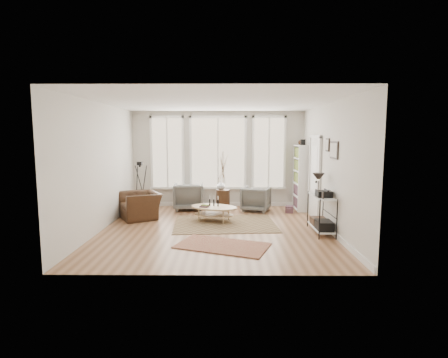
{
  "coord_description": "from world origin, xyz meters",
  "views": [
    {
      "loc": [
        0.27,
        -7.94,
        2.13
      ],
      "look_at": [
        0.2,
        0.6,
        1.1
      ],
      "focal_mm": 28.0,
      "sensor_mm": 36.0,
      "label": 1
    }
  ],
  "objects_px": {
    "armchair_right": "(256,199)",
    "armchair_left": "(189,196)",
    "low_shelf": "(321,210)",
    "coffee_table": "(214,210)",
    "side_table": "(223,183)",
    "bookcase": "(301,177)",
    "accent_chair": "(140,205)"
  },
  "relations": [
    {
      "from": "armchair_right",
      "to": "accent_chair",
      "type": "xyz_separation_m",
      "value": [
        -3.13,
        -0.93,
        -0.01
      ]
    },
    {
      "from": "accent_chair",
      "to": "side_table",
      "type": "bearing_deg",
      "value": 85.94
    },
    {
      "from": "side_table",
      "to": "accent_chair",
      "type": "bearing_deg",
      "value": -154.43
    },
    {
      "from": "low_shelf",
      "to": "side_table",
      "type": "bearing_deg",
      "value": 132.7
    },
    {
      "from": "armchair_left",
      "to": "side_table",
      "type": "relative_size",
      "value": 0.52
    },
    {
      "from": "armchair_left",
      "to": "armchair_right",
      "type": "distance_m",
      "value": 1.97
    },
    {
      "from": "bookcase",
      "to": "accent_chair",
      "type": "xyz_separation_m",
      "value": [
        -4.45,
        -1.15,
        -0.61
      ]
    },
    {
      "from": "accent_chair",
      "to": "coffee_table",
      "type": "bearing_deg",
      "value": 51.07
    },
    {
      "from": "bookcase",
      "to": "armchair_right",
      "type": "distance_m",
      "value": 1.47
    },
    {
      "from": "low_shelf",
      "to": "accent_chair",
      "type": "distance_m",
      "value": 4.61
    },
    {
      "from": "armchair_right",
      "to": "armchair_left",
      "type": "bearing_deg",
      "value": 12.52
    },
    {
      "from": "bookcase",
      "to": "coffee_table",
      "type": "xyz_separation_m",
      "value": [
        -2.5,
        -1.47,
        -0.66
      ]
    },
    {
      "from": "armchair_left",
      "to": "armchair_right",
      "type": "xyz_separation_m",
      "value": [
        1.97,
        -0.19,
        -0.04
      ]
    },
    {
      "from": "low_shelf",
      "to": "armchair_right",
      "type": "bearing_deg",
      "value": 118.84
    },
    {
      "from": "low_shelf",
      "to": "coffee_table",
      "type": "relative_size",
      "value": 0.94
    },
    {
      "from": "bookcase",
      "to": "armchair_right",
      "type": "xyz_separation_m",
      "value": [
        -1.32,
        -0.22,
        -0.6
      ]
    },
    {
      "from": "low_shelf",
      "to": "side_table",
      "type": "height_order",
      "value": "side_table"
    },
    {
      "from": "armchair_left",
      "to": "low_shelf",
      "type": "bearing_deg",
      "value": 138.93
    },
    {
      "from": "armchair_right",
      "to": "side_table",
      "type": "relative_size",
      "value": 0.46
    },
    {
      "from": "bookcase",
      "to": "low_shelf",
      "type": "relative_size",
      "value": 1.58
    },
    {
      "from": "armchair_right",
      "to": "accent_chair",
      "type": "height_order",
      "value": "armchair_right"
    },
    {
      "from": "coffee_table",
      "to": "armchair_left",
      "type": "relative_size",
      "value": 1.6
    },
    {
      "from": "accent_chair",
      "to": "low_shelf",
      "type": "bearing_deg",
      "value": 43.12
    },
    {
      "from": "low_shelf",
      "to": "accent_chair",
      "type": "xyz_separation_m",
      "value": [
        -4.4,
        1.37,
        -0.17
      ]
    },
    {
      "from": "side_table",
      "to": "accent_chair",
      "type": "distance_m",
      "value": 2.46
    },
    {
      "from": "side_table",
      "to": "armchair_right",
      "type": "bearing_deg",
      "value": -6.48
    },
    {
      "from": "low_shelf",
      "to": "coffee_table",
      "type": "height_order",
      "value": "low_shelf"
    },
    {
      "from": "low_shelf",
      "to": "armchair_left",
      "type": "height_order",
      "value": "low_shelf"
    },
    {
      "from": "low_shelf",
      "to": "armchair_right",
      "type": "xyz_separation_m",
      "value": [
        -1.27,
        2.3,
        -0.16
      ]
    },
    {
      "from": "bookcase",
      "to": "side_table",
      "type": "relative_size",
      "value": 1.23
    },
    {
      "from": "low_shelf",
      "to": "armchair_right",
      "type": "height_order",
      "value": "low_shelf"
    },
    {
      "from": "armchair_right",
      "to": "side_table",
      "type": "height_order",
      "value": "side_table"
    }
  ]
}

